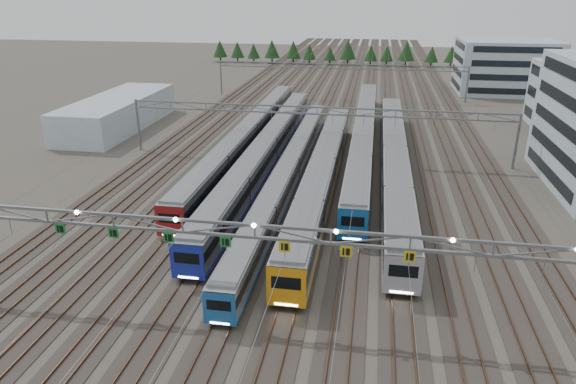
% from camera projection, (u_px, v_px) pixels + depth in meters
% --- Properties ---
extents(ground, '(400.00, 400.00, 0.00)m').
position_uv_depth(ground, '(257.00, 314.00, 40.48)').
color(ground, '#47423A').
rests_on(ground, ground).
extents(track_bed, '(54.00, 260.00, 5.42)m').
position_uv_depth(track_bed, '(344.00, 81.00, 131.41)').
color(track_bed, '#2D2823').
rests_on(track_bed, ground).
extents(train_a, '(3.02, 66.06, 3.94)m').
position_uv_depth(train_a, '(248.00, 135.00, 81.16)').
color(train_a, black).
rests_on(train_a, ground).
extents(train_b, '(3.04, 66.25, 3.96)m').
position_uv_depth(train_b, '(267.00, 150.00, 73.77)').
color(train_b, black).
rests_on(train_b, ground).
extents(train_c, '(2.55, 63.94, 3.31)m').
position_uv_depth(train_c, '(290.00, 169.00, 66.97)').
color(train_c, black).
rests_on(train_c, ground).
extents(train_d, '(3.18, 54.87, 4.15)m').
position_uv_depth(train_d, '(323.00, 172.00, 64.73)').
color(train_d, black).
rests_on(train_d, ground).
extents(train_e, '(3.07, 68.64, 4.01)m').
position_uv_depth(train_e, '(364.00, 134.00, 81.58)').
color(train_e, black).
rests_on(train_e, ground).
extents(train_f, '(3.19, 61.98, 4.17)m').
position_uv_depth(train_f, '(394.00, 159.00, 69.60)').
color(train_f, black).
rests_on(train_f, ground).
extents(gantry_near, '(56.36, 0.61, 8.08)m').
position_uv_depth(gantry_near, '(254.00, 235.00, 37.73)').
color(gantry_near, slate).
rests_on(gantry_near, ground).
extents(gantry_mid, '(56.36, 0.36, 8.00)m').
position_uv_depth(gantry_mid, '(317.00, 117.00, 74.69)').
color(gantry_mid, slate).
rests_on(gantry_mid, ground).
extents(gantry_far, '(56.36, 0.36, 8.00)m').
position_uv_depth(gantry_far, '(340.00, 70.00, 115.86)').
color(gantry_far, slate).
rests_on(gantry_far, ground).
extents(depot_bldg_north, '(22.00, 18.00, 12.33)m').
position_uv_depth(depot_bldg_north, '(505.00, 66.00, 123.78)').
color(depot_bldg_north, '#9EB1BC').
rests_on(depot_bldg_north, ground).
extents(west_shed, '(10.00, 30.00, 5.43)m').
position_uv_depth(west_shed, '(118.00, 113.00, 93.29)').
color(west_shed, '#9EB1BC').
rests_on(west_shed, ground).
extents(treeline, '(81.20, 5.60, 7.02)m').
position_uv_depth(treeline, '(330.00, 51.00, 168.41)').
color(treeline, '#332114').
rests_on(treeline, ground).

